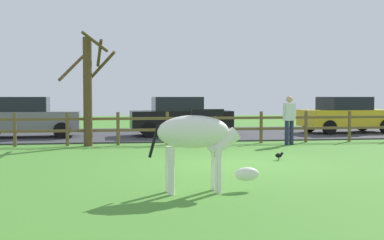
# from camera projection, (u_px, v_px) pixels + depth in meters

# --- Properties ---
(ground_plane) EXTENTS (60.00, 60.00, 0.00)m
(ground_plane) POSITION_uv_depth(u_px,v_px,m) (235.00, 164.00, 11.67)
(ground_plane) COLOR #47842D
(parking_asphalt) EXTENTS (28.00, 7.40, 0.05)m
(parking_asphalt) POSITION_uv_depth(u_px,v_px,m) (182.00, 134.00, 20.85)
(parking_asphalt) COLOR #38383D
(parking_asphalt) RESTS_ON ground_plane
(paddock_fence) EXTENTS (21.55, 0.11, 1.11)m
(paddock_fence) POSITION_uv_depth(u_px,v_px,m) (191.00, 126.00, 16.53)
(paddock_fence) COLOR brown
(paddock_fence) RESTS_ON ground_plane
(bare_tree) EXTENTS (1.88, 1.64, 3.68)m
(bare_tree) POSITION_uv_depth(u_px,v_px,m) (88.00, 87.00, 15.84)
(bare_tree) COLOR #513A23
(bare_tree) RESTS_ON ground_plane
(zebra) EXTENTS (1.94, 0.54, 1.41)m
(zebra) POSITION_uv_depth(u_px,v_px,m) (198.00, 138.00, 8.17)
(zebra) COLOR white
(zebra) RESTS_ON ground_plane
(crow_on_grass) EXTENTS (0.22, 0.10, 0.20)m
(crow_on_grass) POSITION_uv_depth(u_px,v_px,m) (279.00, 155.00, 12.38)
(crow_on_grass) COLOR black
(crow_on_grass) RESTS_ON ground_plane
(parked_car_yellow) EXTENTS (4.15, 2.20, 1.56)m
(parked_car_yellow) POSITION_uv_depth(u_px,v_px,m) (346.00, 114.00, 21.07)
(parked_car_yellow) COLOR yellow
(parked_car_yellow) RESTS_ON parking_asphalt
(parked_car_grey) EXTENTS (4.06, 1.99, 1.56)m
(parked_car_grey) POSITION_uv_depth(u_px,v_px,m) (26.00, 117.00, 18.76)
(parked_car_grey) COLOR slate
(parked_car_grey) RESTS_ON parking_asphalt
(parked_car_black) EXTENTS (4.04, 1.97, 1.56)m
(parked_car_black) POSITION_uv_depth(u_px,v_px,m) (180.00, 116.00, 19.53)
(parked_car_black) COLOR black
(parked_car_black) RESTS_ON parking_asphalt
(visitor_near_fence) EXTENTS (0.39, 0.28, 1.64)m
(visitor_near_fence) POSITION_uv_depth(u_px,v_px,m) (289.00, 118.00, 16.22)
(visitor_near_fence) COLOR #232847
(visitor_near_fence) RESTS_ON ground_plane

